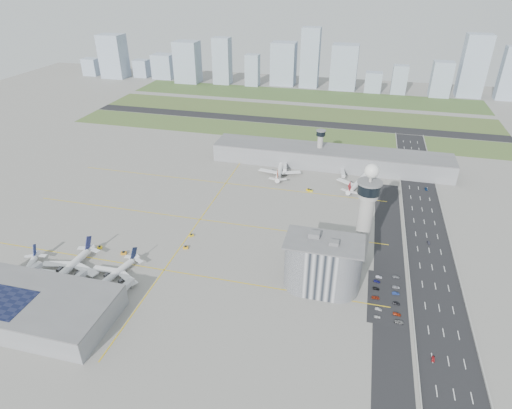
% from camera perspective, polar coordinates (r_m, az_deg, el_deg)
% --- Properties ---
extents(ground, '(1000.00, 1000.00, 0.00)m').
position_cam_1_polar(ground, '(272.69, -1.82, -6.24)').
color(ground, gray).
extents(grass_strip_0, '(480.00, 50.00, 0.08)m').
position_cam_1_polar(grass_strip_0, '(473.07, 3.36, 9.64)').
color(grass_strip_0, '#495F2D').
rests_on(grass_strip_0, ground).
extents(grass_strip_1, '(480.00, 60.00, 0.08)m').
position_cam_1_polar(grass_strip_1, '(543.26, 4.95, 12.18)').
color(grass_strip_1, '#4C5F2D').
rests_on(grass_strip_1, ground).
extents(grass_strip_2, '(480.00, 70.00, 0.08)m').
position_cam_1_polar(grass_strip_2, '(619.38, 6.26, 14.25)').
color(grass_strip_2, '#41582A').
rests_on(grass_strip_2, ground).
extents(runway, '(480.00, 22.00, 0.10)m').
position_cam_1_polar(runway, '(507.52, 4.20, 10.98)').
color(runway, black).
rests_on(runway, ground).
extents(highway, '(28.00, 500.00, 0.10)m').
position_cam_1_polar(highway, '(270.35, 22.67, -9.24)').
color(highway, black).
rests_on(highway, ground).
extents(barrier_left, '(0.60, 500.00, 1.20)m').
position_cam_1_polar(barrier_left, '(267.68, 19.73, -8.86)').
color(barrier_left, '#9E9E99').
rests_on(barrier_left, ground).
extents(barrier_right, '(0.60, 500.00, 1.20)m').
position_cam_1_polar(barrier_right, '(273.07, 25.60, -9.40)').
color(barrier_right, '#9E9E99').
rests_on(barrier_right, ground).
extents(landside_road, '(18.00, 260.00, 0.08)m').
position_cam_1_polar(landside_road, '(258.75, 17.39, -10.05)').
color(landside_road, black).
rests_on(landside_road, ground).
extents(parking_lot, '(20.00, 44.00, 0.10)m').
position_cam_1_polar(parking_lot, '(249.23, 16.98, -11.70)').
color(parking_lot, black).
rests_on(parking_lot, ground).
extents(taxiway_line_h_0, '(260.00, 0.60, 0.01)m').
position_cam_1_polar(taxiway_line_h_0, '(262.89, -12.16, -8.54)').
color(taxiway_line_h_0, yellow).
rests_on(taxiway_line_h_0, ground).
extents(taxiway_line_h_1, '(260.00, 0.60, 0.01)m').
position_cam_1_polar(taxiway_line_h_1, '(307.71, -7.47, -1.98)').
color(taxiway_line_h_1, yellow).
rests_on(taxiway_line_h_1, ground).
extents(taxiway_line_h_2, '(260.00, 0.60, 0.01)m').
position_cam_1_polar(taxiway_line_h_2, '(357.01, -4.06, 2.84)').
color(taxiway_line_h_2, yellow).
rests_on(taxiway_line_h_2, ground).
extents(taxiway_line_v, '(0.60, 260.00, 0.01)m').
position_cam_1_polar(taxiway_line_v, '(307.71, -7.47, -1.98)').
color(taxiway_line_v, yellow).
rests_on(taxiway_line_v, ground).
extents(control_tower, '(14.00, 14.00, 64.50)m').
position_cam_1_polar(control_tower, '(253.19, 14.44, -0.89)').
color(control_tower, '#ADAAA5').
rests_on(control_tower, ground).
extents(secondary_tower, '(8.60, 8.60, 31.90)m').
position_cam_1_polar(secondary_tower, '(390.29, 8.53, 7.97)').
color(secondary_tower, '#ADAAA5').
rests_on(secondary_tower, ground).
extents(admin_building, '(42.00, 24.00, 33.50)m').
position_cam_1_polar(admin_building, '(238.79, 8.85, -7.92)').
color(admin_building, '#B2B2B7').
rests_on(admin_building, ground).
extents(terminal_pier, '(210.00, 32.00, 15.80)m').
position_cam_1_polar(terminal_pier, '(391.76, 9.84, 6.22)').
color(terminal_pier, gray).
rests_on(terminal_pier, ground).
extents(near_terminal, '(84.00, 42.00, 13.00)m').
position_cam_1_polar(near_terminal, '(250.97, -27.71, -12.02)').
color(near_terminal, gray).
rests_on(near_terminal, ground).
extents(airplane_near_a, '(43.69, 47.29, 10.83)m').
position_cam_1_polar(airplane_near_a, '(281.96, -28.49, -7.66)').
color(airplane_near_a, white).
rests_on(airplane_near_a, ground).
extents(airplane_near_b, '(39.84, 46.22, 12.48)m').
position_cam_1_polar(airplane_near_b, '(274.33, -23.75, -7.27)').
color(airplane_near_b, white).
rests_on(airplane_near_b, ground).
extents(airplane_near_c, '(41.41, 45.68, 10.89)m').
position_cam_1_polar(airplane_near_c, '(260.53, -18.44, -8.43)').
color(airplane_near_c, white).
rests_on(airplane_near_c, ground).
extents(airplane_far_a, '(40.89, 46.71, 12.12)m').
position_cam_1_polar(airplane_far_a, '(370.68, 3.21, 4.94)').
color(airplane_far_a, white).
rests_on(airplane_far_a, ground).
extents(airplane_far_b, '(46.31, 50.32, 11.61)m').
position_cam_1_polar(airplane_far_b, '(357.23, 13.41, 3.13)').
color(airplane_far_b, white).
rests_on(airplane_far_b, ground).
extents(jet_bridge_near_0, '(5.39, 14.31, 5.70)m').
position_cam_1_polar(jet_bridge_near_0, '(279.62, -28.80, -8.73)').
color(jet_bridge_near_0, silver).
rests_on(jet_bridge_near_0, ground).
extents(jet_bridge_near_1, '(5.39, 14.31, 5.70)m').
position_cam_1_polar(jet_bridge_near_1, '(261.78, -23.82, -10.13)').
color(jet_bridge_near_1, silver).
rests_on(jet_bridge_near_1, ground).
extents(jet_bridge_near_2, '(5.39, 14.31, 5.70)m').
position_cam_1_polar(jet_bridge_near_2, '(246.32, -18.11, -11.63)').
color(jet_bridge_near_2, silver).
rests_on(jet_bridge_near_2, ground).
extents(jet_bridge_far_0, '(5.39, 14.31, 5.70)m').
position_cam_1_polar(jet_bridge_far_0, '(383.29, 3.88, 5.24)').
color(jet_bridge_far_0, silver).
rests_on(jet_bridge_far_0, ground).
extents(jet_bridge_far_1, '(5.39, 14.31, 5.70)m').
position_cam_1_polar(jet_bridge_far_1, '(378.56, 11.35, 4.40)').
color(jet_bridge_far_1, silver).
rests_on(jet_bridge_far_1, ground).
extents(tug_0, '(3.62, 3.16, 1.76)m').
position_cam_1_polar(tug_0, '(292.28, -20.13, -5.37)').
color(tug_0, yellow).
rests_on(tug_0, ground).
extents(tug_1, '(3.90, 3.19, 1.97)m').
position_cam_1_polar(tug_1, '(281.93, -17.24, -6.18)').
color(tug_1, orange).
rests_on(tug_1, ground).
extents(tug_2, '(3.50, 2.80, 1.79)m').
position_cam_1_polar(tug_2, '(278.27, -9.37, -5.64)').
color(tug_2, orange).
rests_on(tug_2, ground).
extents(tug_3, '(3.37, 3.31, 1.63)m').
position_cam_1_polar(tug_3, '(289.63, -8.62, -4.06)').
color(tug_3, gold).
rests_on(tug_3, ground).
extents(tug_4, '(3.05, 2.13, 1.74)m').
position_cam_1_polar(tug_4, '(345.38, 7.33, 1.87)').
color(tug_4, gold).
rests_on(tug_4, ground).
extents(tug_5, '(3.92, 3.79, 1.88)m').
position_cam_1_polar(tug_5, '(345.97, 7.01, 1.96)').
color(tug_5, '#EEBA01').
rests_on(tug_5, ground).
extents(car_lot_0, '(3.43, 1.71, 1.12)m').
position_cam_1_polar(car_lot_0, '(235.36, 15.85, -14.21)').
color(car_lot_0, silver).
rests_on(car_lot_0, ground).
extents(car_lot_1, '(3.64, 1.69, 1.16)m').
position_cam_1_polar(car_lot_1, '(239.85, 16.02, -13.25)').
color(car_lot_1, '#ACACAC').
rests_on(car_lot_1, ground).
extents(car_lot_2, '(4.41, 2.40, 1.17)m').
position_cam_1_polar(car_lot_2, '(246.35, 15.65, -11.87)').
color(car_lot_2, '#9F2C16').
rests_on(car_lot_2, ground).
extents(car_lot_3, '(3.87, 1.74, 1.10)m').
position_cam_1_polar(car_lot_3, '(252.41, 15.71, -10.73)').
color(car_lot_3, black).
rests_on(car_lot_3, ground).
extents(car_lot_4, '(3.86, 2.06, 1.25)m').
position_cam_1_polar(car_lot_4, '(257.52, 15.82, -9.82)').
color(car_lot_4, '#0C0C52').
rests_on(car_lot_4, ground).
extents(car_lot_5, '(3.55, 1.38, 1.15)m').
position_cam_1_polar(car_lot_5, '(261.12, 16.06, -9.25)').
color(car_lot_5, silver).
rests_on(car_lot_5, ground).
extents(car_lot_6, '(4.45, 2.11, 1.23)m').
position_cam_1_polar(car_lot_6, '(235.72, 18.54, -14.62)').
color(car_lot_6, gray).
rests_on(car_lot_6, ground).
extents(car_lot_7, '(4.24, 2.05, 1.19)m').
position_cam_1_polar(car_lot_7, '(239.66, 18.27, -13.71)').
color(car_lot_7, '#A1260B').
rests_on(car_lot_7, ground).
extents(car_lot_8, '(4.02, 2.08, 1.31)m').
position_cam_1_polar(car_lot_8, '(245.96, 18.20, -12.39)').
color(car_lot_8, black).
rests_on(car_lot_8, ground).
extents(car_lot_9, '(4.06, 1.82, 1.29)m').
position_cam_1_polar(car_lot_9, '(252.20, 18.13, -11.18)').
color(car_lot_9, navy).
rests_on(car_lot_9, ground).
extents(car_lot_10, '(4.02, 1.91, 1.11)m').
position_cam_1_polar(car_lot_10, '(256.61, 18.19, -10.42)').
color(car_lot_10, '#B6B7C0').
rests_on(car_lot_10, ground).
extents(car_lot_11, '(4.04, 1.92, 1.14)m').
position_cam_1_polar(car_lot_11, '(264.00, 18.19, -9.16)').
color(car_lot_11, slate).
rests_on(car_lot_11, ground).
extents(car_hw_0, '(1.74, 3.53, 1.16)m').
position_cam_1_polar(car_hw_0, '(223.66, 22.55, -18.49)').
color(car_hw_0, '#B01C22').
rests_on(car_hw_0, ground).
extents(car_hw_1, '(1.86, 3.81, 1.20)m').
position_cam_1_polar(car_hw_1, '(301.20, 22.02, -4.73)').
color(car_hw_1, '#21202B').
rests_on(car_hw_1, ground).
extents(car_hw_2, '(2.20, 4.63, 1.27)m').
position_cam_1_polar(car_hw_2, '(371.83, 21.75, 1.94)').
color(car_hw_2, navy).
rests_on(car_hw_2, ground).
extents(car_hw_4, '(1.99, 3.88, 1.26)m').
position_cam_1_polar(car_hw_4, '(426.24, 19.45, 5.81)').
color(car_hw_4, gray).
rests_on(car_hw_4, ground).
extents(skyline_bldg_0, '(24.05, 19.24, 26.50)m').
position_cam_1_polar(skyline_bldg_0, '(786.25, -21.10, 16.75)').
color(skyline_bldg_0, '#9EADC1').
rests_on(skyline_bldg_0, ground).
extents(skyline_bldg_1, '(37.63, 30.10, 65.60)m').
position_cam_1_polar(skyline_bldg_1, '(754.24, -18.47, 18.25)').
color(skyline_bldg_1, '#9EADC1').
rests_on(skyline_bldg_1, ground).
extents(skyline_bldg_2, '(22.81, 18.25, 26.79)m').
position_cam_1_polar(skyline_bldg_2, '(748.46, -15.00, 17.13)').
color(skyline_bldg_2, '#9EADC1').
rests_on(skyline_bldg_2, ground).
extents(skyline_bldg_3, '(32.30, 25.84, 36.93)m').
position_cam_1_polar(skyline_bldg_3, '(731.01, -12.20, 17.58)').
color(skyline_bldg_3, '#9EADC1').
rests_on(skyline_bldg_3, ground).
extents(skyline_bldg_4, '(35.81, 28.65, 60.36)m').
position_cam_1_polar(skyline_bldg_4, '(694.73, -9.13, 18.25)').
color(skyline_bldg_4, '#9EADC1').
rests_on(skyline_bldg_4, ground).
extents(skyline_bldg_5, '(25.49, 20.39, 66.89)m').
position_cam_1_polar(skyline_bldg_5, '(679.22, -4.53, 18.54)').
color(skyline_bldg_5, '#9EADC1').
rests_on(skyline_bldg_5, ground).
extents(skyline_bldg_6, '(20.04, 16.03, 45.20)m').
position_cam_1_polar(skyline_bldg_6, '(666.31, -0.48, 17.47)').
color(skyline_bldg_6, '#9EADC1').
rests_on(skyline_bldg_6, ground).
extents(skyline_bldg_7, '(35.76, 28.61, 61.22)m').
position_cam_1_polar(skyline_bldg_7, '(673.60, 3.70, 18.24)').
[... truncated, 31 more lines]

